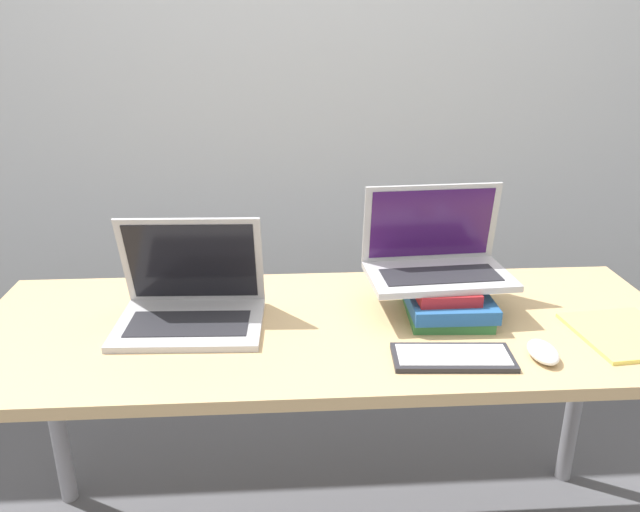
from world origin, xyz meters
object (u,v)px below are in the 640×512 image
book_stack (445,298)px  notepad (625,334)px  laptop_left (191,302)px  mouse (543,352)px  laptop_on_books (436,258)px  wireless_keyboard (453,357)px

book_stack → notepad: size_ratio=1.02×
book_stack → notepad: 0.43m
laptop_left → mouse: 0.84m
laptop_left → book_stack: (0.64, 0.01, -0.01)m
laptop_left → mouse: bearing=-16.1°
laptop_on_books → laptop_left: bearing=-175.1°
laptop_on_books → notepad: bearing=-24.9°
laptop_left → book_stack: 0.64m
laptop_left → notepad: bearing=-7.7°
laptop_on_books → notepad: size_ratio=1.40×
mouse → notepad: size_ratio=0.40×
laptop_left → book_stack: size_ratio=1.35×
laptop_left → book_stack: bearing=1.2°
wireless_keyboard → mouse: (0.20, -0.01, 0.01)m
laptop_on_books → wireless_keyboard: laptop_on_books is taller
laptop_left → laptop_on_books: laptop_on_books is taller
laptop_left → wireless_keyboard: laptop_left is taller
book_stack → wireless_keyboard: bearing=-99.3°
wireless_keyboard → notepad: size_ratio=1.03×
laptop_left → notepad: size_ratio=1.37×
laptop_left → mouse: laptop_left is taller
wireless_keyboard → notepad: 0.45m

